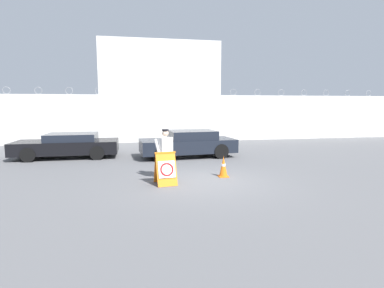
{
  "coord_description": "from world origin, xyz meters",
  "views": [
    {
      "loc": [
        -2.31,
        -9.64,
        2.55
      ],
      "look_at": [
        -0.19,
        1.57,
        1.06
      ],
      "focal_mm": 28.0,
      "sensor_mm": 36.0,
      "label": 1
    }
  ],
  "objects_px": {
    "parked_car_rear_sedan": "(188,143)",
    "parked_car_front_coupe": "(68,145)",
    "barricade_sign": "(166,168)",
    "traffic_cone_near": "(223,167)",
    "security_guard": "(165,152)"
  },
  "relations": [
    {
      "from": "parked_car_rear_sedan",
      "to": "barricade_sign",
      "type": "bearing_deg",
      "value": 67.08
    },
    {
      "from": "parked_car_front_coupe",
      "to": "barricade_sign",
      "type": "bearing_deg",
      "value": 124.97
    },
    {
      "from": "traffic_cone_near",
      "to": "parked_car_front_coupe",
      "type": "bearing_deg",
      "value": 140.44
    },
    {
      "from": "barricade_sign",
      "to": "parked_car_rear_sedan",
      "type": "bearing_deg",
      "value": 64.57
    },
    {
      "from": "security_guard",
      "to": "traffic_cone_near",
      "type": "distance_m",
      "value": 2.14
    },
    {
      "from": "barricade_sign",
      "to": "parked_car_rear_sedan",
      "type": "relative_size",
      "value": 0.22
    },
    {
      "from": "traffic_cone_near",
      "to": "parked_car_rear_sedan",
      "type": "bearing_deg",
      "value": 96.67
    },
    {
      "from": "security_guard",
      "to": "parked_car_rear_sedan",
      "type": "bearing_deg",
      "value": -137.93
    },
    {
      "from": "barricade_sign",
      "to": "traffic_cone_near",
      "type": "bearing_deg",
      "value": 9.67
    },
    {
      "from": "parked_car_front_coupe",
      "to": "parked_car_rear_sedan",
      "type": "distance_m",
      "value": 5.86
    },
    {
      "from": "parked_car_rear_sedan",
      "to": "parked_car_front_coupe",
      "type": "bearing_deg",
      "value": -13.55
    },
    {
      "from": "security_guard",
      "to": "traffic_cone_near",
      "type": "xyz_separation_m",
      "value": [
        2.06,
        -0.09,
        -0.59
      ]
    },
    {
      "from": "barricade_sign",
      "to": "traffic_cone_near",
      "type": "height_order",
      "value": "barricade_sign"
    },
    {
      "from": "security_guard",
      "to": "parked_car_front_coupe",
      "type": "bearing_deg",
      "value": -78.07
    },
    {
      "from": "security_guard",
      "to": "parked_car_front_coupe",
      "type": "relative_size",
      "value": 0.36
    }
  ]
}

